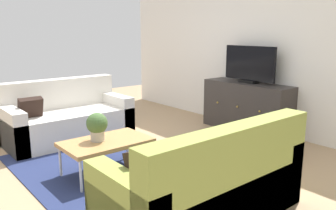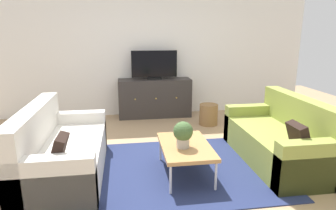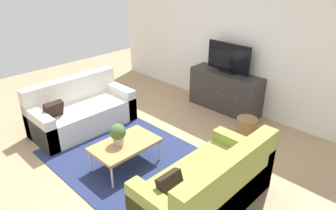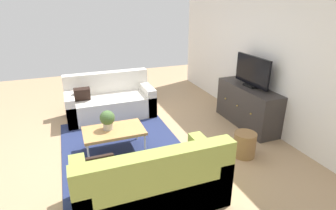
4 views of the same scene
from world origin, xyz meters
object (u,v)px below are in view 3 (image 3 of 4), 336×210
couch_left_side (80,112)px  couch_right_side (210,189)px  wicker_basket (246,129)px  potted_plant (118,133)px  tv_console (225,91)px  flat_screen_tv (229,58)px  coffee_table (125,145)px

couch_left_side → couch_right_side: 2.87m
couch_left_side → wicker_basket: 2.88m
couch_left_side → wicker_basket: couch_left_side is taller
couch_right_side → potted_plant: (-1.41, -0.26, 0.27)m
couch_left_side → potted_plant: bearing=-10.0°
tv_console → flat_screen_tv: flat_screen_tv is taller
flat_screen_tv → couch_right_side: bearing=-58.6°
couch_left_side → couch_right_side: bearing=0.0°
tv_console → wicker_basket: tv_console is taller
couch_right_side → flat_screen_tv: size_ratio=1.91×
couch_right_side → tv_console: 2.79m
couch_left_side → tv_console: 2.76m
tv_console → flat_screen_tv: 0.66m
coffee_table → flat_screen_tv: (-0.09, 2.58, 0.69)m
wicker_basket → coffee_table: bearing=-114.3°
potted_plant → flat_screen_tv: flat_screen_tv is taller
coffee_table → tv_console: (-0.09, 2.56, 0.03)m
couch_right_side → tv_console: bearing=121.6°
couch_left_side → tv_console: size_ratio=1.19×
coffee_table → tv_console: size_ratio=0.64×
coffee_table → flat_screen_tv: bearing=92.1°
couch_left_side → coffee_table: bearing=-6.9°
couch_right_side → flat_screen_tv: (-1.46, 2.39, 0.76)m
couch_left_side → potted_plant: 1.51m
potted_plant → tv_console: (-0.05, 2.63, -0.18)m
coffee_table → potted_plant: size_ratio=3.00×
tv_console → flat_screen_tv: bearing=90.0°
couch_left_side → tv_console: couch_left_side is taller
tv_console → wicker_basket: (0.93, -0.71, -0.19)m
tv_console → potted_plant: bearing=-89.0°
coffee_table → flat_screen_tv: size_ratio=1.03×
tv_console → wicker_basket: size_ratio=3.74×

